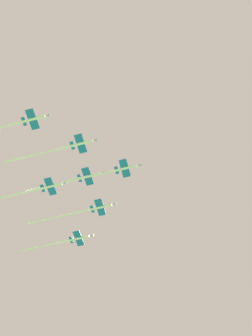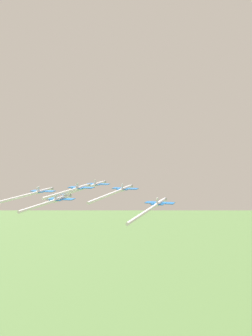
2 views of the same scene
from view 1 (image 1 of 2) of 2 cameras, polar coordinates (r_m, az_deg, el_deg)
name	(u,v)px [view 1 (image 1 of 2)]	position (r m, az deg, el deg)	size (l,w,h in m)	color
jet_lead	(108,172)	(159.27, -2.98, -0.69)	(35.42, 23.03, 2.64)	white
jet_port_inner	(82,211)	(168.36, -7.30, -7.08)	(38.15, 24.76, 2.64)	white
jet_starboard_inner	(61,148)	(157.95, -10.58, 3.20)	(37.73, 24.49, 2.64)	white
jet_port_outer	(74,180)	(163.17, -8.60, -1.89)	(32.85, 21.39, 2.64)	white
jet_starboard_outer	(65,241)	(182.43, -9.96, -11.75)	(33.60, 21.87, 2.64)	white
jet_center_rear	(13,124)	(157.21, -18.04, 6.86)	(37.17, 24.14, 2.64)	white
jet_port_trail	(39,189)	(166.55, -14.03, -3.36)	(29.80, 19.46, 2.64)	white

